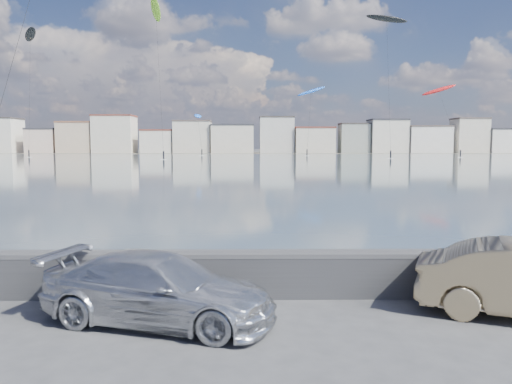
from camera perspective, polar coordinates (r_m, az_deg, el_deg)
ground at (r=8.65m, az=-6.65°, el=-17.29°), size 700.00×700.00×0.00m
bay_water at (r=99.49m, az=-1.13°, el=3.53°), size 500.00×177.00×0.00m
far_shore_strip at (r=207.96m, az=-0.87°, el=4.53°), size 500.00×60.00×0.00m
seawall at (r=11.02m, az=-5.20°, el=-9.07°), size 400.00×0.36×1.08m
far_buildings at (r=193.95m, az=-0.50°, el=6.24°), size 240.79×13.26×14.60m
car_silver at (r=9.69m, az=-11.04°, el=-10.77°), size 4.79×3.01×1.29m
kitesurfer_0 at (r=138.95m, az=14.71°, el=18.49°), size 10.77×15.18×36.91m
kitesurfer_1 at (r=127.57m, az=-11.37°, el=19.53°), size 5.48×15.82×37.89m
kitesurfer_4 at (r=158.48m, az=-6.67°, el=8.55°), size 3.85×12.10×13.53m
kitesurfer_6 at (r=154.44m, az=20.17°, el=10.80°), size 9.59×16.89×21.01m
kitesurfer_7 at (r=158.90m, az=-24.39°, el=15.93°), size 7.67×16.59×35.98m
kitesurfer_14 at (r=162.95m, az=6.32°, el=11.30°), size 10.01×16.07×22.38m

